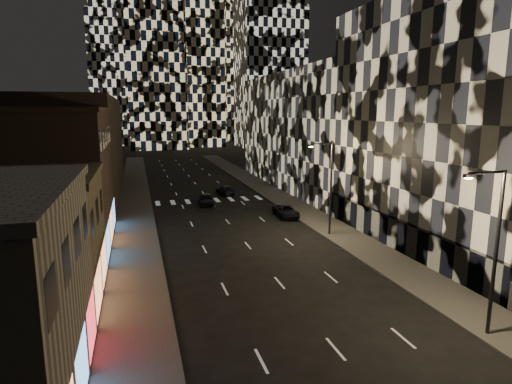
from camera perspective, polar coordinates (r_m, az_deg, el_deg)
sidewalk_left at (r=58.56m, az=-15.90°, el=-1.55°), size 4.00×120.00×0.15m
sidewalk_right at (r=61.69m, az=2.99°, el=-0.54°), size 4.00×120.00×0.15m
curb_left at (r=58.58m, az=-13.85°, el=-1.45°), size 0.20×120.00×0.15m
curb_right at (r=61.06m, az=1.12°, el=-0.65°), size 0.20×120.00×0.15m
retail_tan at (r=30.41m, az=-29.65°, el=-6.13°), size 10.00×10.00×8.00m
retail_brown at (r=41.96m, az=-25.91°, el=1.29°), size 10.00×15.00×12.00m
retail_filler_left at (r=67.93m, az=-22.14°, el=5.62°), size 10.00×40.00×14.00m
midrise_right at (r=43.34m, az=27.38°, el=8.10°), size 16.00×25.00×22.00m
midrise_base at (r=39.94m, az=18.04°, el=-5.20°), size 0.60×25.00×3.00m
midrise_filler_right at (r=70.79m, az=9.00°, el=8.07°), size 16.00×40.00×18.00m
streetlight_near at (r=25.69m, az=29.09°, el=-5.83°), size 2.55×0.25×9.00m
streetlight_far at (r=41.87m, az=9.67°, el=1.31°), size 2.55×0.25×9.00m
car_dark_midlane at (r=56.32m, az=-6.67°, el=-0.97°), size 2.01×4.54×1.52m
car_dark_oncoming at (r=63.22m, az=-4.12°, el=0.28°), size 2.32×4.86×1.37m
car_dark_rightlane at (r=49.79m, az=4.02°, el=-2.57°), size 2.40×4.91×1.34m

